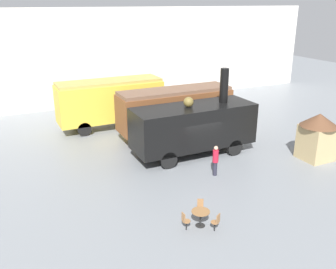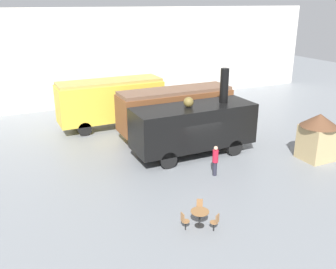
{
  "view_description": "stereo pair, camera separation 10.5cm",
  "coord_description": "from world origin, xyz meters",
  "px_view_note": "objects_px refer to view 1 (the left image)",
  "views": [
    {
      "loc": [
        -11.16,
        -18.95,
        9.52
      ],
      "look_at": [
        -1.65,
        1.0,
        1.6
      ],
      "focal_mm": 40.0,
      "sensor_mm": 36.0,
      "label": 1
    },
    {
      "loc": [
        -11.07,
        -19.0,
        9.52
      ],
      "look_at": [
        -1.65,
        1.0,
        1.6
      ],
      "focal_mm": 40.0,
      "sensor_mm": 36.0,
      "label": 2
    }
  ],
  "objects_px": {
    "cafe_table_near": "(201,214)",
    "ticket_kiosk": "(318,134)",
    "passenger_coach_wooden": "(175,108)",
    "steam_locomotive": "(194,125)",
    "passenger_coach_vintage": "(110,100)",
    "cafe_chair_0": "(185,220)",
    "visitor_person": "(215,159)"
  },
  "relations": [
    {
      "from": "passenger_coach_wooden",
      "to": "ticket_kiosk",
      "type": "bearing_deg",
      "value": -50.62
    },
    {
      "from": "cafe_table_near",
      "to": "cafe_chair_0",
      "type": "bearing_deg",
      "value": -179.37
    },
    {
      "from": "passenger_coach_wooden",
      "to": "cafe_table_near",
      "type": "relative_size",
      "value": 10.1
    },
    {
      "from": "passenger_coach_vintage",
      "to": "cafe_table_near",
      "type": "distance_m",
      "value": 15.27
    },
    {
      "from": "passenger_coach_wooden",
      "to": "cafe_table_near",
      "type": "height_order",
      "value": "passenger_coach_wooden"
    },
    {
      "from": "passenger_coach_wooden",
      "to": "passenger_coach_vintage",
      "type": "bearing_deg",
      "value": 130.39
    },
    {
      "from": "steam_locomotive",
      "to": "cafe_table_near",
      "type": "height_order",
      "value": "steam_locomotive"
    },
    {
      "from": "passenger_coach_vintage",
      "to": "passenger_coach_wooden",
      "type": "distance_m",
      "value": 5.52
    },
    {
      "from": "passenger_coach_wooden",
      "to": "cafe_table_near",
      "type": "xyz_separation_m",
      "value": [
        -4.19,
        -10.97,
        -1.59
      ]
    },
    {
      "from": "passenger_coach_wooden",
      "to": "ticket_kiosk",
      "type": "relative_size",
      "value": 2.78
    },
    {
      "from": "passenger_coach_vintage",
      "to": "visitor_person",
      "type": "bearing_deg",
      "value": -76.07
    },
    {
      "from": "ticket_kiosk",
      "to": "cafe_chair_0",
      "type": "bearing_deg",
      "value": -162.92
    },
    {
      "from": "passenger_coach_vintage",
      "to": "visitor_person",
      "type": "xyz_separation_m",
      "value": [
        2.74,
        -11.05,
        -1.21
      ]
    },
    {
      "from": "passenger_coach_vintage",
      "to": "visitor_person",
      "type": "distance_m",
      "value": 11.45
    },
    {
      "from": "cafe_table_near",
      "to": "visitor_person",
      "type": "bearing_deg",
      "value": 50.78
    },
    {
      "from": "visitor_person",
      "to": "cafe_table_near",
      "type": "bearing_deg",
      "value": -129.22
    },
    {
      "from": "passenger_coach_wooden",
      "to": "ticket_kiosk",
      "type": "height_order",
      "value": "passenger_coach_wooden"
    },
    {
      "from": "passenger_coach_wooden",
      "to": "cafe_chair_0",
      "type": "bearing_deg",
      "value": -114.39
    },
    {
      "from": "passenger_coach_vintage",
      "to": "cafe_chair_0",
      "type": "bearing_deg",
      "value": -95.29
    },
    {
      "from": "passenger_coach_wooden",
      "to": "steam_locomotive",
      "type": "height_order",
      "value": "steam_locomotive"
    },
    {
      "from": "cafe_chair_0",
      "to": "visitor_person",
      "type": "height_order",
      "value": "visitor_person"
    },
    {
      "from": "visitor_person",
      "to": "ticket_kiosk",
      "type": "xyz_separation_m",
      "value": [
        7.03,
        -0.69,
        0.68
      ]
    },
    {
      "from": "passenger_coach_vintage",
      "to": "passenger_coach_wooden",
      "type": "relative_size",
      "value": 0.97
    },
    {
      "from": "steam_locomotive",
      "to": "visitor_person",
      "type": "distance_m",
      "value": 3.45
    },
    {
      "from": "passenger_coach_vintage",
      "to": "cafe_chair_0",
      "type": "height_order",
      "value": "passenger_coach_vintage"
    },
    {
      "from": "cafe_table_near",
      "to": "passenger_coach_wooden",
      "type": "bearing_deg",
      "value": 69.09
    },
    {
      "from": "passenger_coach_wooden",
      "to": "ticket_kiosk",
      "type": "distance_m",
      "value": 9.78
    },
    {
      "from": "passenger_coach_vintage",
      "to": "cafe_chair_0",
      "type": "distance_m",
      "value": 15.34
    },
    {
      "from": "passenger_coach_vintage",
      "to": "cafe_table_near",
      "type": "relative_size",
      "value": 9.84
    },
    {
      "from": "visitor_person",
      "to": "ticket_kiosk",
      "type": "relative_size",
      "value": 0.6
    },
    {
      "from": "cafe_table_near",
      "to": "ticket_kiosk",
      "type": "relative_size",
      "value": 0.28
    },
    {
      "from": "cafe_chair_0",
      "to": "visitor_person",
      "type": "bearing_deg",
      "value": 44.23
    }
  ]
}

